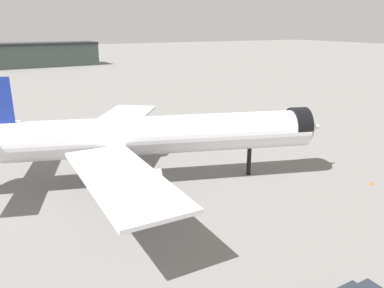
% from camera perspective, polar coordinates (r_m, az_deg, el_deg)
% --- Properties ---
extents(ground, '(900.00, 900.00, 0.00)m').
position_cam_1_polar(ground, '(61.54, -6.46, -5.37)').
color(ground, slate).
extents(airliner_near_gate, '(57.67, 51.27, 17.01)m').
position_cam_1_polar(airliner_near_gate, '(58.30, -7.06, 1.13)').
color(airliner_near_gate, white).
rests_on(airliner_near_gate, ground).
extents(traffic_cone_wingtip, '(0.49, 0.49, 0.61)m').
position_cam_1_polar(traffic_cone_wingtip, '(65.57, 25.45, -5.29)').
color(traffic_cone_wingtip, '#F2600C').
rests_on(traffic_cone_wingtip, ground).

